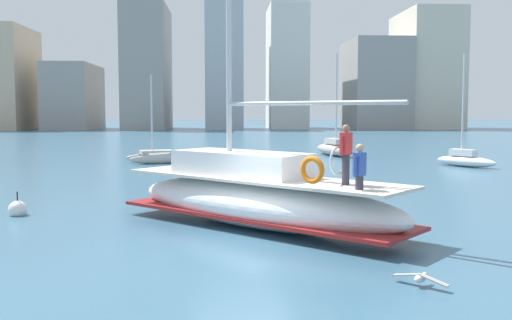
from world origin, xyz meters
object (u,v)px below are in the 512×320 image
Objects in this scene: main_sailboat at (258,196)px; moored_sloop_near at (334,148)px; moored_sloop_far at (157,156)px; moored_catamaran at (465,159)px; seagull at (421,278)px; mooring_buoy at (18,210)px.

main_sailboat is 27.43m from moored_sloop_near.
main_sailboat is at bearing -75.70° from moored_sloop_far.
moored_catamaran is at bearing -10.61° from moored_sloop_far.
moored_sloop_far is at bearing 106.87° from seagull.
main_sailboat reaches higher than seagull.
main_sailboat is 6.64m from seagull.
moored_sloop_near is at bearing 58.26° from mooring_buoy.
seagull is at bearing -73.13° from moored_sloop_far.
mooring_buoy is at bearing -121.74° from moored_sloop_near.
moored_sloop_near is at bearing 125.24° from moored_catamaran.
moored_sloop_near is (7.26, 26.45, -0.32)m from main_sailboat.
moored_sloop_near is 10.99m from moored_catamaran.
moored_sloop_near reaches higher than moored_sloop_far.
moored_sloop_near is 1.11× the size of moored_catamaran.
main_sailboat reaches higher than moored_catamaran.
main_sailboat reaches higher than moored_sloop_near.
seagull is at bearing -114.69° from moored_catamaran.
main_sailboat is 1.62× the size of moored_sloop_near.
moored_sloop_far is 28.20m from seagull.
moored_catamaran is 25.80m from seagull.
main_sailboat is 21.70m from moored_sloop_far.
main_sailboat reaches higher than mooring_buoy.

